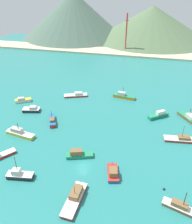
{
  "coord_description": "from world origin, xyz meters",
  "views": [
    {
      "loc": [
        16.04,
        -46.91,
        47.09
      ],
      "look_at": [
        -2.86,
        27.14,
        2.83
      ],
      "focal_mm": 36.24,
      "sensor_mm": 36.0,
      "label": 1
    }
  ],
  "objects_px": {
    "fishing_boat_8": "(78,154)",
    "fishing_boat_9": "(181,139)",
    "fishing_boat_3": "(23,100)",
    "fishing_boat_0": "(183,208)",
    "fishing_boat_10": "(159,115)",
    "fishing_boat_13": "(19,175)",
    "fishing_boat_11": "(76,95)",
    "fishing_boat_1": "(20,133)",
    "fishing_boat_4": "(188,117)",
    "fishing_boat_12": "(52,120)",
    "buoy_0": "(164,189)",
    "fishing_boat_2": "(75,198)",
    "fishing_boat_6": "(32,109)",
    "fishing_boat_15": "(123,96)",
    "radio_tower": "(126,33)",
    "fishing_boat_7": "(113,173)"
  },
  "relations": [
    {
      "from": "fishing_boat_8",
      "to": "buoy_0",
      "type": "relative_size",
      "value": 12.61
    },
    {
      "from": "fishing_boat_8",
      "to": "fishing_boat_9",
      "type": "height_order",
      "value": "fishing_boat_9"
    },
    {
      "from": "radio_tower",
      "to": "fishing_boat_15",
      "type": "bearing_deg",
      "value": -82.58
    },
    {
      "from": "fishing_boat_3",
      "to": "fishing_boat_11",
      "type": "relative_size",
      "value": 0.65
    },
    {
      "from": "fishing_boat_11",
      "to": "fishing_boat_0",
      "type": "bearing_deg",
      "value": -49.84
    },
    {
      "from": "fishing_boat_8",
      "to": "fishing_boat_7",
      "type": "bearing_deg",
      "value": -23.07
    },
    {
      "from": "fishing_boat_2",
      "to": "fishing_boat_3",
      "type": "height_order",
      "value": "fishing_boat_2"
    },
    {
      "from": "fishing_boat_12",
      "to": "fishing_boat_15",
      "type": "height_order",
      "value": "fishing_boat_12"
    },
    {
      "from": "fishing_boat_0",
      "to": "fishing_boat_7",
      "type": "distance_m",
      "value": 19.5
    },
    {
      "from": "fishing_boat_12",
      "to": "fishing_boat_9",
      "type": "bearing_deg",
      "value": 0.17
    },
    {
      "from": "fishing_boat_11",
      "to": "fishing_boat_6",
      "type": "bearing_deg",
      "value": -126.65
    },
    {
      "from": "fishing_boat_9",
      "to": "radio_tower",
      "type": "relative_size",
      "value": 0.39
    },
    {
      "from": "fishing_boat_1",
      "to": "radio_tower",
      "type": "height_order",
      "value": "radio_tower"
    },
    {
      "from": "fishing_boat_6",
      "to": "radio_tower",
      "type": "distance_m",
      "value": 104.87
    },
    {
      "from": "fishing_boat_1",
      "to": "fishing_boat_7",
      "type": "distance_m",
      "value": 36.83
    },
    {
      "from": "fishing_boat_3",
      "to": "fishing_boat_9",
      "type": "distance_m",
      "value": 68.09
    },
    {
      "from": "fishing_boat_2",
      "to": "radio_tower",
      "type": "distance_m",
      "value": 139.39
    },
    {
      "from": "fishing_boat_2",
      "to": "fishing_boat_9",
      "type": "bearing_deg",
      "value": 49.71
    },
    {
      "from": "fishing_boat_8",
      "to": "fishing_boat_6",
      "type": "bearing_deg",
      "value": 141.54
    },
    {
      "from": "fishing_boat_10",
      "to": "fishing_boat_11",
      "type": "bearing_deg",
      "value": 165.23
    },
    {
      "from": "fishing_boat_10",
      "to": "fishing_boat_12",
      "type": "xyz_separation_m",
      "value": [
        -39.54,
        -14.03,
        -0.13
      ]
    },
    {
      "from": "fishing_boat_2",
      "to": "fishing_boat_11",
      "type": "relative_size",
      "value": 0.98
    },
    {
      "from": "fishing_boat_8",
      "to": "fishing_boat_12",
      "type": "distance_m",
      "value": 22.69
    },
    {
      "from": "buoy_0",
      "to": "radio_tower",
      "type": "relative_size",
      "value": 0.02
    },
    {
      "from": "fishing_boat_9",
      "to": "fishing_boat_13",
      "type": "distance_m",
      "value": 52.66
    },
    {
      "from": "fishing_boat_3",
      "to": "buoy_0",
      "type": "distance_m",
      "value": 70.93
    },
    {
      "from": "fishing_boat_15",
      "to": "fishing_boat_6",
      "type": "bearing_deg",
      "value": -148.11
    },
    {
      "from": "fishing_boat_1",
      "to": "fishing_boat_4",
      "type": "distance_m",
      "value": 64.04
    },
    {
      "from": "fishing_boat_11",
      "to": "fishing_boat_15",
      "type": "height_order",
      "value": "fishing_boat_15"
    },
    {
      "from": "fishing_boat_2",
      "to": "fishing_boat_9",
      "type": "distance_m",
      "value": 41.77
    },
    {
      "from": "fishing_boat_15",
      "to": "fishing_boat_3",
      "type": "bearing_deg",
      "value": -160.69
    },
    {
      "from": "fishing_boat_6",
      "to": "fishing_boat_10",
      "type": "relative_size",
      "value": 0.91
    },
    {
      "from": "fishing_boat_11",
      "to": "fishing_boat_3",
      "type": "bearing_deg",
      "value": -152.19
    },
    {
      "from": "radio_tower",
      "to": "fishing_boat_10",
      "type": "bearing_deg",
      "value": -74.14
    },
    {
      "from": "fishing_boat_0",
      "to": "fishing_boat_9",
      "type": "distance_m",
      "value": 28.46
    },
    {
      "from": "fishing_boat_0",
      "to": "fishing_boat_8",
      "type": "relative_size",
      "value": 1.21
    },
    {
      "from": "fishing_boat_4",
      "to": "fishing_boat_6",
      "type": "xyz_separation_m",
      "value": [
        -62.76,
        -9.37,
        -0.04
      ]
    },
    {
      "from": "fishing_boat_1",
      "to": "fishing_boat_9",
      "type": "relative_size",
      "value": 1.03
    },
    {
      "from": "fishing_boat_1",
      "to": "fishing_boat_6",
      "type": "bearing_deg",
      "value": 104.22
    },
    {
      "from": "fishing_boat_12",
      "to": "fishing_boat_15",
      "type": "distance_m",
      "value": 36.42
    },
    {
      "from": "fishing_boat_8",
      "to": "fishing_boat_9",
      "type": "bearing_deg",
      "value": 27.61
    },
    {
      "from": "fishing_boat_6",
      "to": "fishing_boat_11",
      "type": "height_order",
      "value": "fishing_boat_6"
    },
    {
      "from": "fishing_boat_1",
      "to": "fishing_boat_11",
      "type": "height_order",
      "value": "fishing_boat_1"
    },
    {
      "from": "fishing_boat_12",
      "to": "buoy_0",
      "type": "bearing_deg",
      "value": -28.83
    },
    {
      "from": "fishing_boat_0",
      "to": "fishing_boat_10",
      "type": "bearing_deg",
      "value": 98.4
    },
    {
      "from": "fishing_boat_8",
      "to": "fishing_boat_4",
      "type": "bearing_deg",
      "value": 41.91
    },
    {
      "from": "fishing_boat_1",
      "to": "fishing_boat_15",
      "type": "relative_size",
      "value": 1.07
    },
    {
      "from": "fishing_boat_8",
      "to": "fishing_boat_10",
      "type": "xyz_separation_m",
      "value": [
        23.62,
        30.18,
        0.05
      ]
    },
    {
      "from": "fishing_boat_3",
      "to": "fishing_boat_9",
      "type": "height_order",
      "value": "fishing_boat_9"
    },
    {
      "from": "fishing_boat_7",
      "to": "fishing_boat_13",
      "type": "bearing_deg",
      "value": -163.8
    }
  ]
}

